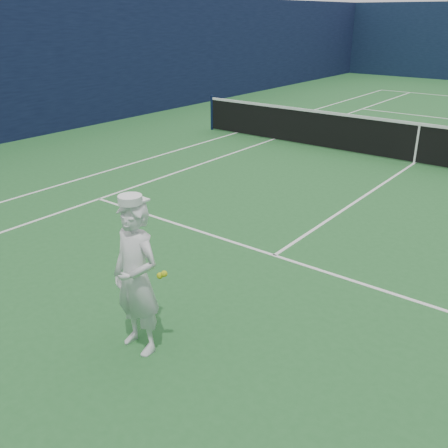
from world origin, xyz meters
name	(u,v)px	position (x,y,z in m)	size (l,w,h in m)	color
ground	(414,164)	(0.00, 0.00, 0.00)	(80.00, 80.00, 0.00)	#25622C
court_markings	(414,163)	(0.00, 0.00, 0.00)	(11.03, 23.83, 0.01)	white
windscreen_fence	(427,80)	(0.00, 0.00, 2.00)	(20.12, 36.12, 4.00)	#0E1934
tennis_net	(417,141)	(0.00, 0.00, 0.55)	(12.88, 0.09, 1.07)	#141E4C
tennis_player	(136,278)	(0.04, -9.21, 0.87)	(0.76, 0.49, 1.78)	white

